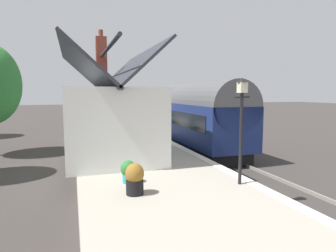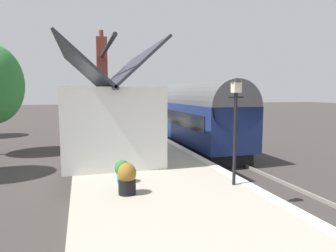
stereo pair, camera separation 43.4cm
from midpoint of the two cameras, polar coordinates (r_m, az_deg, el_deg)
The scene contains 13 objects.
ground_plane at distance 17.54m, azimuth 4.97°, elevation -5.62°, with size 160.00×160.00×0.00m, color #383330.
platform at distance 16.49m, azimuth -7.17°, elevation -4.95°, with size 32.00×5.43×0.83m, color #A39B8C.
platform_edge_coping at distance 17.00m, azimuth 1.28°, elevation -3.11°, with size 32.00×0.36×0.02m, color beige.
rail_near at distance 18.17m, azimuth 9.75°, elevation -5.04°, with size 52.00×0.08×0.14m, color gray.
rail_far at distance 17.59m, azimuth 5.52°, elevation -5.36°, with size 52.00×0.08×0.14m, color gray.
train at distance 18.35m, azimuth 6.67°, elevation 1.90°, with size 9.59×2.73×4.32m.
station_building at distance 14.22m, azimuth -10.85°, elevation 1.65°, with size 8.15×3.98×6.14m.
bench_platform_end at distance 25.20m, azimuth -8.74°, elevation 1.03°, with size 1.41×0.46×0.88m.
bench_by_lamp at distance 21.15m, azimuth -8.05°, elevation 0.00°, with size 1.41×0.48×0.88m.
planter_bench_left at distance 19.71m, azimuth -5.14°, elevation -0.98°, with size 0.70×0.32×0.60m.
planter_by_door at distance 8.44m, azimuth -6.44°, elevation -10.03°, with size 0.52×0.52×0.89m.
planter_edge_near at distance 9.52m, azimuth -7.51°, elevation -8.48°, with size 0.48×0.48×0.72m.
lamp_post_platform at distance 9.18m, azimuth 14.24°, elevation 3.05°, with size 0.32×0.50×3.28m.
Camera 2 is at (-16.03, 6.07, 3.67)m, focal length 31.61 mm.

